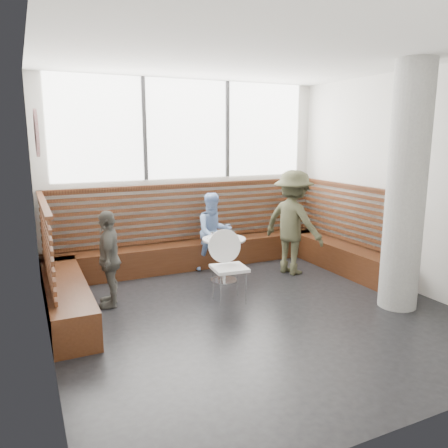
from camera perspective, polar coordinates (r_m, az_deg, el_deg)
name	(u,v)px	position (r m, az deg, el deg)	size (l,w,h in m)	color
room	(258,191)	(5.43, 4.46, 4.33)	(5.00, 5.00, 3.20)	silver
booth	(204,251)	(7.22, -2.60, -3.50)	(5.00, 2.50, 1.44)	#3A1D0E
concrete_column	(406,189)	(6.11, 22.70, 4.27)	(0.50, 0.50, 3.20)	gray
wall_art	(36,133)	(5.08, -23.30, 10.86)	(0.50, 0.50, 0.03)	white
cafe_table	(224,251)	(6.86, 0.00, -3.50)	(0.68, 0.68, 0.70)	silver
cafe_chair	(227,260)	(6.06, 0.38, -4.72)	(0.47, 0.46, 0.99)	white
adult_man	(293,223)	(7.30, 9.01, 0.19)	(1.11, 0.64, 1.73)	#40412B
child_back	(214,232)	(7.41, -1.35, -1.05)	(0.65, 0.50, 1.33)	#7D9FD9
child_left	(109,259)	(6.06, -14.77, -4.40)	(0.77, 0.32, 1.31)	#55544D
plate_near	(213,238)	(6.81, -1.45, -1.86)	(0.19, 0.19, 0.01)	white
plate_far	(222,236)	(6.97, -0.32, -1.54)	(0.19, 0.19, 0.01)	white
glass_left	(213,236)	(6.71, -1.43, -1.59)	(0.08, 0.08, 0.12)	white
glass_mid	(230,235)	(6.78, 0.84, -1.46)	(0.07, 0.07, 0.12)	white
glass_right	(232,234)	(6.89, 1.07, -1.33)	(0.06, 0.06, 0.10)	white
menu_card	(233,241)	(6.64, 1.21, -2.23)	(0.21, 0.15, 0.00)	#A5C64C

